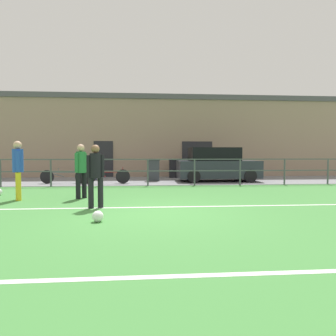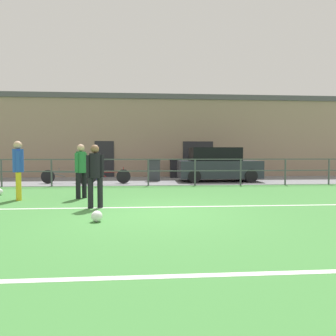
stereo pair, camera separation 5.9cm
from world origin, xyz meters
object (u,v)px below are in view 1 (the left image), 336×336
Objects in this scene: soccer_ball_spare at (98,216)px; trash_bin_0 at (154,170)px; trash_bin_1 at (175,168)px; spectator_child at (94,166)px; player_goalkeeper at (96,172)px; parked_car_red at (217,165)px; bicycle_parked_1 at (106,176)px; bicycle_parked_0 at (64,176)px; player_striker at (18,167)px; player_winger at (81,168)px.

trash_bin_0 is (1.43, 9.03, 0.45)m from soccer_ball_spare.
trash_bin_0 reaches higher than trash_bin_1.
trash_bin_1 is (4.34, 1.16, -0.20)m from spectator_child.
parked_car_red reaches higher than player_goalkeeper.
trash_bin_0 is (-3.09, 0.40, -0.24)m from parked_car_red.
player_goalkeeper reaches higher than trash_bin_0.
spectator_child is 4.49m from trash_bin_1.
bicycle_parked_1 reaches higher than soccer_ball_spare.
player_goalkeeper is 0.73× the size of bicycle_parked_1.
bicycle_parked_0 reaches higher than soccer_ball_spare.
player_striker is 9.61m from trash_bin_1.
player_winger is 6.21m from trash_bin_0.
player_striker is 4.94m from bicycle_parked_0.
player_striker reaches higher than soccer_ball_spare.
spectator_child reaches higher than trash_bin_0.
spectator_child is (-1.63, 9.88, 0.63)m from soccer_ball_spare.
player_winger reaches higher than player_goalkeeper.
spectator_child is 0.59× the size of bicycle_parked_1.
player_striker is at bearing -48.10° from player_winger.
trash_bin_1 is at bearing -121.17° from player_goalkeeper.
player_striker reaches higher than spectator_child.
player_striker is 1.78m from player_winger.
trash_bin_0 is at bearing 13.84° from bicycle_parked_0.
soccer_ball_spare is 0.10× the size of bicycle_parked_0.
player_striker is 7.72× the size of soccer_ball_spare.
spectator_child is 3.19m from trash_bin_0.
trash_bin_1 is at bearing 43.28° from bicycle_parked_1.
soccer_ball_spare is at bearing 86.31° from player_goalkeeper.
player_striker is at bearing 131.24° from soccer_ball_spare.
player_goalkeeper reaches higher than trash_bin_1.
parked_car_red is 3.03m from trash_bin_1.
trash_bin_0 reaches higher than soccer_ball_spare.
player_striker is 4.25m from soccer_ball_spare.
bicycle_parked_1 is (0.87, -2.11, -0.39)m from spectator_child.
parked_car_red reaches higher than bicycle_parked_0.
trash_bin_0 is 1.02× the size of trash_bin_1.
parked_car_red is at bearing 62.32° from soccer_ball_spare.
spectator_child is 0.60× the size of bicycle_parked_0.
spectator_child is at bearing -30.61° from player_striker.
player_goalkeeper is at bearing -69.75° from bicycle_parked_0.
parked_car_red reaches higher than soccer_ball_spare.
soccer_ball_spare is 0.18× the size of spectator_child.
player_winger is at bearing -112.87° from trash_bin_0.
bicycle_parked_0 is 1.90m from bicycle_parked_1.
parked_car_red is 3.13m from trash_bin_0.
trash_bin_0 is at bearing 29.96° from bicycle_parked_1.
player_winger reaches higher than spectator_child.
trash_bin_1 is (3.68, 7.71, -0.39)m from player_winger.
trash_bin_1 reaches higher than soccer_ball_spare.
player_goalkeeper is 7.06× the size of soccer_ball_spare.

